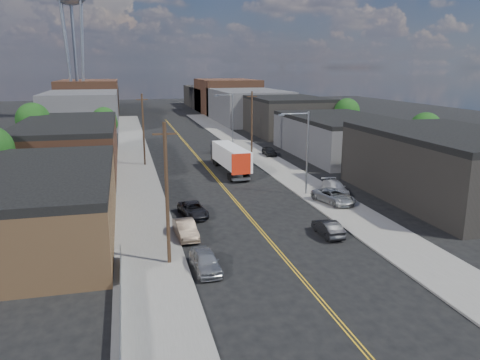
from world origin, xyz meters
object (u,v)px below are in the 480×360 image
car_right_lot_b (335,188)px  car_left_b (185,229)px  car_ahead_truck (224,150)px  car_left_a (205,261)px  car_right_lot_c (269,151)px  car_left_c (193,210)px  car_right_oncoming (328,228)px  car_right_lot_a (334,196)px  semi_truck (229,156)px

car_right_lot_b → car_left_b: bearing=-146.7°
car_left_b → car_ahead_truck: size_ratio=0.74×
car_right_lot_b → car_ahead_truck: size_ratio=0.82×
car_left_a → car_right_lot_c: size_ratio=1.06×
car_ahead_truck → car_left_c: bearing=-104.6°
car_right_oncoming → car_ahead_truck: bearing=-88.6°
car_left_c → car_ahead_truck: (9.40, 30.29, 0.16)m
car_right_lot_b → car_right_lot_c: car_right_lot_b is taller
car_right_lot_a → car_right_oncoming: bearing=-133.8°
car_left_b → car_left_a: bearing=-89.7°
car_left_a → car_right_lot_b: bearing=39.9°
car_left_a → car_right_lot_c: 42.70m
car_left_b → car_right_oncoming: size_ratio=1.09×
car_left_c → car_right_lot_c: car_right_lot_c is taller
car_left_c → car_right_lot_a: size_ratio=0.92×
car_right_lot_c → car_right_oncoming: bearing=-98.8°
car_left_b → car_right_lot_c: size_ratio=1.08×
car_left_a → car_ahead_truck: (10.34, 42.41, 0.09)m
semi_truck → car_left_a: size_ratio=3.28×
car_left_c → car_left_a: bearing=-100.4°
car_ahead_truck → car_right_lot_a: bearing=-78.0°
car_right_lot_b → car_right_lot_c: (-0.05, 23.54, -0.01)m
car_right_oncoming → car_right_lot_b: car_right_lot_b is taller
car_right_lot_a → car_right_lot_b: bearing=46.7°
car_left_a → car_left_c: car_left_a is taller
car_left_c → car_right_oncoming: car_right_oncoming is taller
car_right_lot_a → car_ahead_truck: bearing=83.4°
semi_truck → car_right_lot_c: semi_truck is taller
car_right_lot_a → car_right_lot_c: size_ratio=1.27×
car_left_a → car_right_lot_b: (16.89, 15.71, 0.12)m
semi_truck → car_right_oncoming: 25.99m
car_left_a → car_left_c: size_ratio=0.91×
car_right_oncoming → car_right_lot_c: 35.37m
car_left_b → car_right_lot_c: bearing=58.4°
car_left_c → car_right_oncoming: size_ratio=1.17×
semi_truck → car_left_c: 19.60m
car_left_c → car_ahead_truck: size_ratio=0.80×
semi_truck → car_left_c: semi_truck is taller
car_left_b → car_left_c: size_ratio=0.93×
car_left_a → car_left_c: bearing=82.6°
semi_truck → car_left_b: (-8.85, -23.48, -1.33)m
car_right_lot_b → car_right_oncoming: bearing=-111.7°
car_left_c → car_right_oncoming: (10.00, -7.75, 0.01)m
car_left_b → car_right_lot_b: bearing=23.8°
car_right_oncoming → car_left_b: bearing=-11.1°
car_right_lot_c → car_left_c: bearing=-119.6°
semi_truck → car_ahead_truck: semi_truck is taller
car_right_oncoming → car_right_lot_c: size_ratio=1.00×
car_left_c → car_right_lot_b: (15.95, 3.58, 0.20)m
car_left_b → car_right_oncoming: bearing=-15.3°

